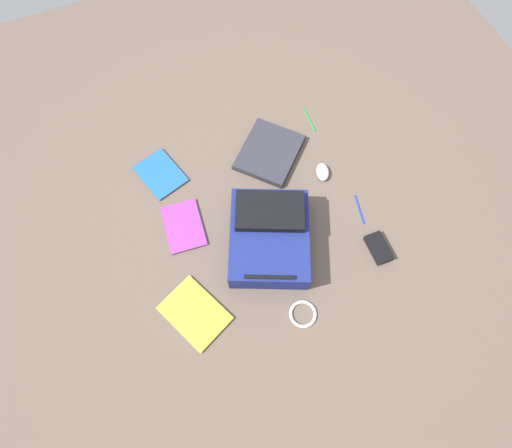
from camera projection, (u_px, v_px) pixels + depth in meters
The scene contains 11 objects.
ground_plane at pixel (256, 225), 1.89m from camera, with size 3.42×3.42×0.00m, color brown.
backpack at pixel (269, 236), 1.80m from camera, with size 0.47×0.52×0.16m.
laptop at pixel (269, 152), 2.03m from camera, with size 0.40×0.40×0.03m.
book_comic at pixel (195, 313), 1.73m from camera, with size 0.29×0.32×0.01m.
book_manual at pixel (160, 174), 1.99m from camera, with size 0.23×0.27×0.01m.
book_red at pixel (184, 226), 1.89m from camera, with size 0.19×0.25×0.01m.
computer_mouse at pixel (323, 172), 1.98m from camera, with size 0.06×0.09×0.04m, color silver.
cable_coil at pixel (303, 314), 1.73m from camera, with size 0.12×0.12×0.01m, color silver.
power_brick at pixel (379, 248), 1.83m from camera, with size 0.07×0.14×0.03m, color black.
pen_black at pixel (360, 209), 1.92m from camera, with size 0.01×0.01×0.15m, color #1933B2.
pen_blue at pixel (310, 119), 2.12m from camera, with size 0.01×0.01×0.15m, color #198C33.
Camera 1 is at (-0.27, -0.67, 1.75)m, focal length 29.24 mm.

